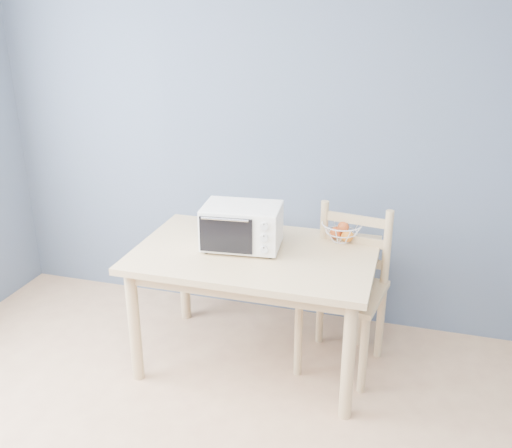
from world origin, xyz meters
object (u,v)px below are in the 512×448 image
(dining_table, at_px, (255,267))
(dining_chair, at_px, (345,292))
(toaster_oven, at_px, (239,226))
(fruit_basket, at_px, (342,231))

(dining_table, xyz_separation_m, dining_chair, (0.52, 0.14, -0.16))
(dining_table, relative_size, toaster_oven, 2.95)
(dining_table, distance_m, dining_chair, 0.57)
(dining_table, height_order, toaster_oven, toaster_oven)
(dining_table, height_order, dining_chair, dining_chair)
(fruit_basket, height_order, dining_chair, dining_chair)
(toaster_oven, bearing_deg, dining_table, -19.59)
(dining_table, xyz_separation_m, fruit_basket, (0.47, 0.31, 0.16))
(dining_table, bearing_deg, toaster_oven, 165.82)
(toaster_oven, bearing_deg, fruit_basket, 20.73)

